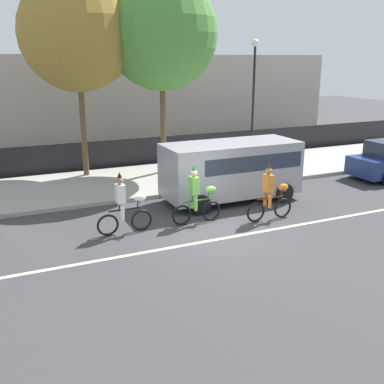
{
  "coord_description": "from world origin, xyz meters",
  "views": [
    {
      "loc": [
        -5.93,
        -11.33,
        5.09
      ],
      "look_at": [
        -0.29,
        1.2,
        1.0
      ],
      "focal_mm": 42.0,
      "sensor_mm": 36.0,
      "label": 1
    }
  ],
  "objects": [
    {
      "name": "street_tree_near_lamp",
      "position": [
        -2.29,
        8.17,
        6.06
      ],
      "size": [
        4.7,
        4.7,
        8.28
      ],
      "color": "brown",
      "rests_on": "sidewalk_curb"
    },
    {
      "name": "fence_line",
      "position": [
        0.0,
        9.4,
        0.7
      ],
      "size": [
        40.0,
        0.08,
        1.4
      ],
      "primitive_type": "cube",
      "color": "black",
      "rests_on": "ground"
    },
    {
      "name": "parade_cyclist_zebra",
      "position": [
        -2.55,
        1.11,
        0.84
      ],
      "size": [
        1.72,
        0.5,
        1.92
      ],
      "color": "black",
      "rests_on": "ground"
    },
    {
      "name": "parked_van_grey",
      "position": [
        2.02,
        2.7,
        1.28
      ],
      "size": [
        5.0,
        2.22,
        2.18
      ],
      "color": "#99999E",
      "rests_on": "ground"
    },
    {
      "name": "parade_cyclist_lime",
      "position": [
        -0.19,
        1.04,
        0.84
      ],
      "size": [
        1.72,
        0.5,
        1.92
      ],
      "color": "black",
      "rests_on": "ground"
    },
    {
      "name": "road_centre_line",
      "position": [
        0.0,
        -0.5,
        0.0
      ],
      "size": [
        36.0,
        0.14,
        0.01
      ],
      "primitive_type": "cube",
      "color": "beige",
      "rests_on": "ground"
    },
    {
      "name": "street_lamp_post",
      "position": [
        6.38,
        8.47,
        3.99
      ],
      "size": [
        0.36,
        0.36,
        5.86
      ],
      "color": "black",
      "rests_on": "sidewalk_curb"
    },
    {
      "name": "parade_cyclist_orange",
      "position": [
        2.1,
        0.31,
        0.84
      ],
      "size": [
        1.72,
        0.5,
        1.92
      ],
      "color": "black",
      "rests_on": "ground"
    },
    {
      "name": "street_tree_far_corner",
      "position": [
        1.06,
        7.32,
        6.09
      ],
      "size": [
        4.72,
        4.72,
        8.31
      ],
      "color": "brown",
      "rests_on": "sidewalk_curb"
    },
    {
      "name": "sidewalk_curb",
      "position": [
        0.0,
        6.5,
        0.07
      ],
      "size": [
        60.0,
        5.0,
        0.15
      ],
      "primitive_type": "cube",
      "color": "#9E9B93",
      "rests_on": "ground"
    },
    {
      "name": "ground_plane",
      "position": [
        0.0,
        0.0,
        0.0
      ],
      "size": [
        80.0,
        80.0,
        0.0
      ],
      "primitive_type": "plane",
      "color": "#38383A"
    },
    {
      "name": "building_backdrop",
      "position": [
        1.16,
        18.0,
        2.66
      ],
      "size": [
        28.0,
        8.0,
        5.32
      ],
      "primitive_type": "cube",
      "color": "#B2A899",
      "rests_on": "ground"
    }
  ]
}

